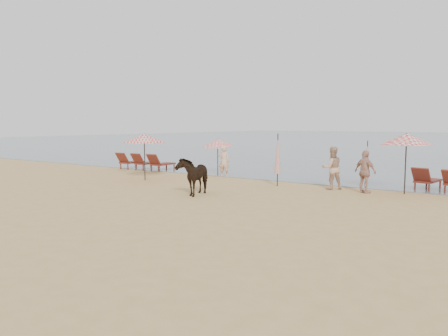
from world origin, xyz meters
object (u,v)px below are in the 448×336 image
object	(u,v)px
umbrella_closed_left	(278,154)
umbrella_closed_right	(367,159)
lounger_cluster_left	(144,162)
beachgoer_right_a	(332,168)
cow	(194,175)
umbrella_open_right	(407,139)
beachgoer_right_b	(365,172)
beachgoer_left	(224,161)
umbrella_open_left_a	(144,138)
umbrella_open_left_b	(218,143)

from	to	relation	value
umbrella_closed_left	umbrella_closed_right	world-z (taller)	umbrella_closed_left
umbrella_closed_right	umbrella_closed_left	bearing A→B (deg)	-154.84
lounger_cluster_left	beachgoer_right_a	distance (m)	12.46
umbrella_closed_right	cow	xyz separation A→B (m)	(-5.20, -5.63, -0.52)
umbrella_open_right	umbrella_closed_left	xyz separation A→B (m)	(-5.27, -0.93, -0.75)
umbrella_open_right	beachgoer_right_b	xyz separation A→B (m)	(-1.39, -0.68, -1.34)
cow	beachgoer_right_a	world-z (taller)	beachgoer_right_a
umbrella_closed_left	beachgoer_left	world-z (taller)	umbrella_closed_left
lounger_cluster_left	beachgoer_right_a	xyz separation A→B (m)	(12.40, -1.15, 0.43)
umbrella_open_right	beachgoer_right_a	size ratio (longest dim) A/B	1.33
umbrella_open_left_a	beachgoer_left	distance (m)	4.38
beachgoer_left	beachgoer_right_b	xyz separation A→B (m)	(7.81, -1.22, 0.04)
lounger_cluster_left	cow	world-z (taller)	cow
lounger_cluster_left	umbrella_closed_right	size ratio (longest dim) A/B	1.60
umbrella_open_right	beachgoer_right_a	distance (m)	3.20
umbrella_closed_right	beachgoer_left	size ratio (longest dim) A/B	1.25
lounger_cluster_left	umbrella_open_left_a	bearing A→B (deg)	-48.08
umbrella_closed_left	umbrella_open_left_b	bearing A→B (deg)	159.17
umbrella_open_left_b	cow	size ratio (longest dim) A/B	1.15
umbrella_open_right	beachgoer_right_b	world-z (taller)	umbrella_open_right
lounger_cluster_left	beachgoer_right_a	bearing A→B (deg)	-8.55
lounger_cluster_left	beachgoer_right_a	size ratio (longest dim) A/B	1.81
beachgoer_right_a	beachgoer_right_b	world-z (taller)	beachgoer_right_a
umbrella_open_right	umbrella_closed_right	world-z (taller)	umbrella_open_right
umbrella_open_right	umbrella_closed_right	distance (m)	2.10
umbrella_open_left_a	umbrella_closed_right	world-z (taller)	umbrella_open_left_a
cow	beachgoer_left	size ratio (longest dim) A/B	1.09
lounger_cluster_left	umbrella_open_right	xyz separation A→B (m)	(15.30, -0.72, 1.72)
cow	beachgoer_left	world-z (taller)	beachgoer_left
umbrella_closed_left	beachgoer_right_b	xyz separation A→B (m)	(3.87, 0.25, -0.59)
beachgoer_left	beachgoer_right_a	distance (m)	6.39
umbrella_open_left_a	beachgoer_right_b	bearing A→B (deg)	-5.58
umbrella_open_left_b	beachgoer_left	xyz separation A→B (m)	(0.61, -0.27, -0.97)
cow	beachgoer_right_b	size ratio (longest dim) A/B	1.03
lounger_cluster_left	beachgoer_right_a	world-z (taller)	beachgoer_right_a
umbrella_open_right	umbrella_closed_left	bearing A→B (deg)	-145.30
beachgoer_right_a	umbrella_open_right	bearing A→B (deg)	147.05
umbrella_open_left_b	beachgoer_right_a	xyz separation A→B (m)	(6.92, -1.23, -0.88)
umbrella_closed_left	cow	distance (m)	4.37
umbrella_open_right	umbrella_open_left_a	bearing A→B (deg)	-141.78
umbrella_closed_right	beachgoer_right_b	xyz separation A→B (m)	(0.35, -1.41, -0.41)
beachgoer_right_b	umbrella_closed_right	bearing A→B (deg)	-52.42
lounger_cluster_left	beachgoer_right_b	size ratio (longest dim) A/B	1.90
umbrella_open_left_b	beachgoer_right_b	size ratio (longest dim) A/B	1.18
umbrella_closed_left	beachgoer_left	bearing A→B (deg)	159.65
umbrella_closed_right	cow	distance (m)	7.68
beachgoer_right_b	umbrella_closed_left	bearing A→B (deg)	27.23
umbrella_closed_right	lounger_cluster_left	bearing A→B (deg)	-179.99
umbrella_open_right	beachgoer_right_a	bearing A→B (deg)	-146.93
lounger_cluster_left	beachgoer_left	size ratio (longest dim) A/B	2.01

